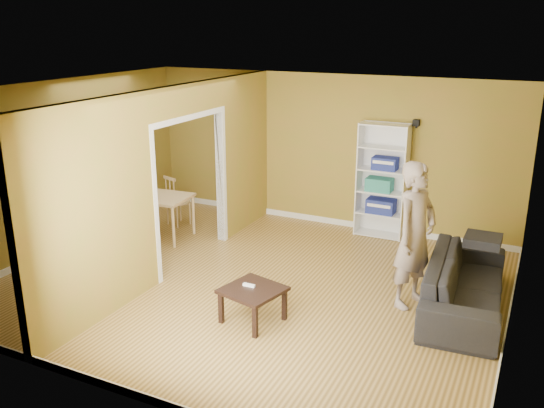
{
  "coord_description": "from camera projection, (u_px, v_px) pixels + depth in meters",
  "views": [
    {
      "loc": [
        3.37,
        -6.34,
        3.41
      ],
      "look_at": [
        0.2,
        0.2,
        1.1
      ],
      "focal_mm": 38.0,
      "sensor_mm": 36.0,
      "label": 1
    }
  ],
  "objects": [
    {
      "name": "room_shell",
      "position": [
        251.0,
        192.0,
        7.48
      ],
      "size": [
        6.5,
        6.5,
        6.5
      ],
      "color": "tan",
      "rests_on": "ground"
    },
    {
      "name": "partition",
      "position": [
        175.0,
        181.0,
        7.98
      ],
      "size": [
        0.22,
        5.5,
        2.6
      ],
      "primitive_type": null,
      "color": "olive",
      "rests_on": "ground"
    },
    {
      "name": "wall_speaker",
      "position": [
        416.0,
        123.0,
        8.98
      ],
      "size": [
        0.1,
        0.1,
        0.1
      ],
      "primitive_type": "cube",
      "color": "black",
      "rests_on": "room_shell"
    },
    {
      "name": "sofa",
      "position": [
        466.0,
        277.0,
        7.04
      ],
      "size": [
        2.31,
        1.11,
        0.86
      ],
      "primitive_type": "imported",
      "rotation": [
        0.0,
        0.0,
        1.64
      ],
      "color": "black",
      "rests_on": "ground"
    },
    {
      "name": "person",
      "position": [
        416.0,
        223.0,
        6.97
      ],
      "size": [
        0.96,
        0.86,
        2.16
      ],
      "primitive_type": "imported",
      "rotation": [
        0.0,
        0.0,
        1.19
      ],
      "color": "slate",
      "rests_on": "ground"
    },
    {
      "name": "bookshelf",
      "position": [
        383.0,
        180.0,
        9.38
      ],
      "size": [
        0.79,
        0.35,
        1.88
      ],
      "color": "white",
      "rests_on": "ground"
    },
    {
      "name": "paper_box_navy_a",
      "position": [
        381.0,
        206.0,
        9.47
      ],
      "size": [
        0.45,
        0.3,
        0.23
      ],
      "primitive_type": "cube",
      "color": "navy",
      "rests_on": "bookshelf"
    },
    {
      "name": "paper_box_teal",
      "position": [
        379.0,
        184.0,
        9.38
      ],
      "size": [
        0.42,
        0.27,
        0.21
      ],
      "primitive_type": "cube",
      "color": "#117873",
      "rests_on": "bookshelf"
    },
    {
      "name": "paper_box_navy_b",
      "position": [
        385.0,
        163.0,
        9.24
      ],
      "size": [
        0.39,
        0.26,
        0.2
      ],
      "primitive_type": "cube",
      "color": "#141952",
      "rests_on": "bookshelf"
    },
    {
      "name": "coffee_table",
      "position": [
        253.0,
        294.0,
        6.75
      ],
      "size": [
        0.64,
        0.64,
        0.43
      ],
      "rotation": [
        0.0,
        0.0,
        -0.24
      ],
      "color": "black",
      "rests_on": "ground"
    },
    {
      "name": "game_controller",
      "position": [
        249.0,
        285.0,
        6.78
      ],
      "size": [
        0.15,
        0.04,
        0.03
      ],
      "primitive_type": "cube",
      "color": "white",
      "rests_on": "coffee_table"
    },
    {
      "name": "dining_table",
      "position": [
        155.0,
        200.0,
        9.39
      ],
      "size": [
        1.13,
        0.75,
        0.71
      ],
      "rotation": [
        0.0,
        0.0,
        0.09
      ],
      "color": "tan",
      "rests_on": "ground"
    },
    {
      "name": "chair_left",
      "position": [
        119.0,
        205.0,
        9.77
      ],
      "size": [
        0.51,
        0.51,
        0.87
      ],
      "primitive_type": null,
      "rotation": [
        0.0,
        0.0,
        -1.91
      ],
      "color": "tan",
      "rests_on": "ground"
    },
    {
      "name": "chair_near",
      "position": [
        133.0,
        219.0,
        8.83
      ],
      "size": [
        0.56,
        0.56,
        1.04
      ],
      "primitive_type": null,
      "rotation": [
        0.0,
        0.0,
        -0.21
      ],
      "color": "tan",
      "rests_on": "ground"
    },
    {
      "name": "chair_far",
      "position": [
        178.0,
        200.0,
        10.01
      ],
      "size": [
        0.51,
        0.51,
        0.89
      ],
      "primitive_type": null,
      "rotation": [
        0.0,
        0.0,
        2.83
      ],
      "color": "tan",
      "rests_on": "ground"
    }
  ]
}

